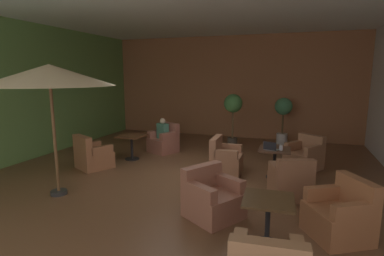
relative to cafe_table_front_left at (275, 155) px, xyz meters
name	(u,v)px	position (x,y,z in m)	size (l,w,h in m)	color
ground_plane	(185,177)	(-2.00, -0.62, -0.55)	(9.52, 10.17, 0.02)	brown
wall_back_brick	(231,87)	(-2.00, 4.42, 1.37)	(9.52, 0.08, 3.83)	#A26541
wall_left_accent	(26,92)	(-6.72, -0.62, 1.37)	(0.08, 10.17, 3.83)	#649249
ceiling_slab	(184,6)	(-2.00, -0.62, 3.31)	(9.52, 10.17, 0.06)	silver
cafe_table_front_left	(275,155)	(0.00, 0.00, 0.00)	(0.72, 0.72, 0.70)	black
armchair_front_left_north	(304,157)	(0.68, 0.94, -0.22)	(1.03, 1.05, 0.86)	#9B6646
armchair_front_left_east	(225,160)	(-1.16, -0.04, -0.21)	(0.73, 0.82, 0.89)	#9A6547
armchair_front_left_south	(290,182)	(0.39, -1.10, -0.23)	(0.91, 0.94, 0.84)	#956143
cafe_table_front_right	(132,141)	(-3.96, 0.29, -0.02)	(0.72, 0.72, 0.70)	black
armchair_front_right_north	(93,156)	(-4.49, -0.77, -0.23)	(1.03, 1.03, 0.88)	#995E3C
armchair_front_right_east	(164,141)	(-3.44, 1.35, -0.21)	(1.00, 0.98, 0.90)	#9C5948
cafe_table_mid_center	(268,210)	(0.13, -2.99, -0.02)	(0.74, 0.74, 0.70)	black
armchair_mid_center_east	(340,216)	(1.12, -2.41, -0.21)	(1.05, 1.06, 0.90)	#A1613B
armchair_mid_center_south	(212,199)	(-0.84, -2.38, -0.23)	(1.11, 1.11, 0.84)	#985C46
patio_umbrella_tall_red	(49,76)	(-4.03, -2.48, 1.83)	(2.44, 2.44, 2.59)	#2D2D2D
potted_tree_left_corner	(233,109)	(-1.53, 2.62, 0.74)	(0.60, 0.60, 1.77)	#3C332B
potted_tree_mid_left	(283,113)	(-0.01, 3.75, 0.54)	(0.59, 0.59, 1.61)	silver
patron_blue_shirt	(163,130)	(-3.46, 1.31, 0.17)	(0.41, 0.35, 0.63)	#42775F
iced_drink_cup	(281,148)	(0.14, -0.11, 0.21)	(0.08, 0.08, 0.11)	white
open_laptop	(271,148)	(-0.08, -0.15, 0.21)	(0.37, 0.31, 0.20)	#9EA0A5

